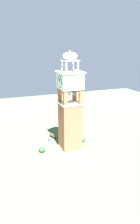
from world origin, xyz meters
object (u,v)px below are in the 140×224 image
object	(u,v)px
lamp_post	(77,121)
trash_bin	(50,139)
park_bench	(53,136)
clock_tower	(70,112)

from	to	relation	value
lamp_post	trash_bin	bearing A→B (deg)	11.70
lamp_post	trash_bin	xyz separation A→B (m)	(5.78, 1.20, -2.35)
park_bench	lamp_post	xyz separation A→B (m)	(-4.87, 0.03, 2.26)
clock_tower	trash_bin	bearing A→B (deg)	-59.15
park_bench	trash_bin	size ratio (longest dim) A/B	2.06
clock_tower	park_bench	xyz separation A→B (m)	(1.50, -5.27, -6.12)
clock_tower	lamp_post	xyz separation A→B (m)	(-3.36, -5.25, -3.86)
park_bench	trash_bin	distance (m)	1.53
park_bench	lamp_post	size ratio (longest dim) A/B	0.42
park_bench	trash_bin	world-z (taller)	park_bench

